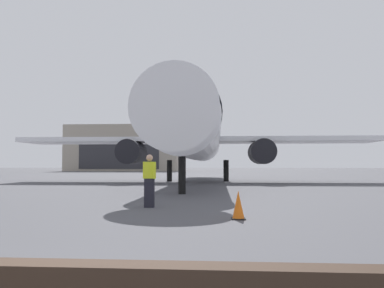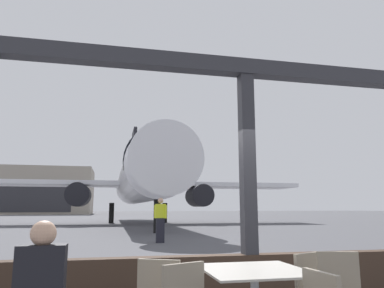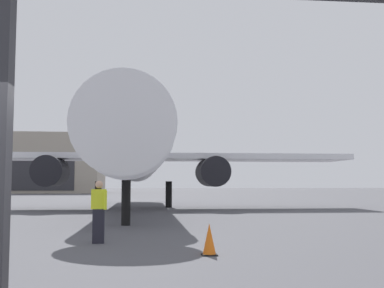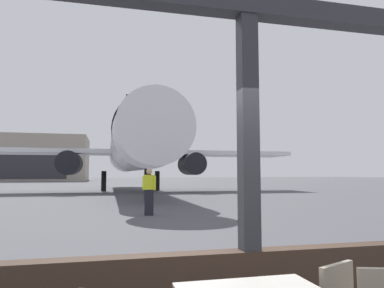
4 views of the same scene
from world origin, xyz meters
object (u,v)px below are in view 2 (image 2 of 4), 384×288
seated_passenger (43,287)px  airplane (142,180)px  traffic_cone (250,237)px  distant_hangar (36,191)px  cafe_chair_aisle_left (316,287)px  ground_crew_worker (160,219)px

seated_passenger → airplane: (3.02, 27.74, 3.00)m
airplane → traffic_cone: bearing=-83.3°
seated_passenger → distant_hangar: bearing=100.8°
cafe_chair_aisle_left → traffic_cone: 8.88m
cafe_chair_aisle_left → distant_hangar: (-18.31, 81.99, 4.36)m
airplane → distant_hangar: bearing=108.9°
seated_passenger → ground_crew_worker: size_ratio=0.71×
ground_crew_worker → distant_hangar: distant_hangar is taller
seated_passenger → traffic_cone: 10.13m
seated_passenger → ground_crew_worker: (2.48, 11.13, 0.23)m
ground_crew_worker → traffic_cone: 3.76m
cafe_chair_aisle_left → airplane: 27.77m
traffic_cone → distant_hangar: (-20.87, 73.49, 4.54)m
airplane → distant_hangar: (-18.63, 54.40, 1.21)m
seated_passenger → airplane: 28.06m
traffic_cone → cafe_chair_aisle_left: bearing=-106.7°
cafe_chair_aisle_left → ground_crew_worker: ground_crew_worker is taller
seated_passenger → distant_hangar: distant_hangar is taller
seated_passenger → cafe_chair_aisle_left: bearing=3.2°
traffic_cone → seated_passenger: bearing=-121.3°
airplane → traffic_cone: size_ratio=40.06×
traffic_cone → distant_hangar: distant_hangar is taller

